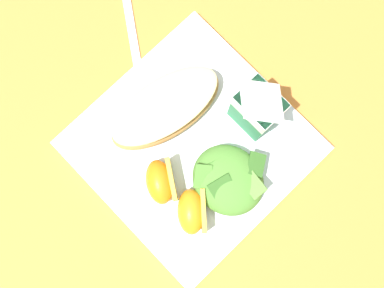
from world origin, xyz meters
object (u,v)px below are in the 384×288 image
object	(u,v)px
white_plate	(192,146)
orange_wedge_front	(161,182)
metal_fork	(128,8)
orange_wedge_middle	(192,212)
green_salad_pile	(230,178)
milk_carton	(258,107)
cheesy_pizza_bread	(165,108)

from	to	relation	value
white_plate	orange_wedge_front	world-z (taller)	orange_wedge_front
metal_fork	orange_wedge_middle	bearing A→B (deg)	-26.20
green_salad_pile	milk_carton	bearing A→B (deg)	115.21
green_salad_pile	orange_wedge_middle	distance (m)	0.07
cheesy_pizza_bread	orange_wedge_front	world-z (taller)	orange_wedge_front
orange_wedge_middle	metal_fork	xyz separation A→B (m)	(-0.28, 0.14, -0.03)
cheesy_pizza_bread	orange_wedge_front	xyz separation A→B (m)	(0.07, -0.07, 0.00)
white_plate	metal_fork	distance (m)	0.23
orange_wedge_front	white_plate	bearing A→B (deg)	97.73
white_plate	cheesy_pizza_bread	xyz separation A→B (m)	(-0.06, 0.01, 0.03)
white_plate	cheesy_pizza_bread	distance (m)	0.07
milk_carton	green_salad_pile	bearing A→B (deg)	-64.79
cheesy_pizza_bread	milk_carton	xyz separation A→B (m)	(0.09, 0.08, 0.04)
orange_wedge_front	orange_wedge_middle	xyz separation A→B (m)	(0.06, 0.00, 0.00)
cheesy_pizza_bread	green_salad_pile	xyz separation A→B (m)	(0.13, -0.00, 0.00)
milk_carton	orange_wedge_middle	distance (m)	0.16
green_salad_pile	orange_wedge_middle	xyz separation A→B (m)	(-0.00, -0.07, -0.00)
white_plate	milk_carton	size ratio (longest dim) A/B	2.55
green_salad_pile	milk_carton	distance (m)	0.10
white_plate	milk_carton	bearing A→B (deg)	71.41
cheesy_pizza_bread	orange_wedge_middle	bearing A→B (deg)	-29.09
green_salad_pile	milk_carton	world-z (taller)	milk_carton
white_plate	orange_wedge_front	bearing A→B (deg)	-82.27
cheesy_pizza_bread	orange_wedge_front	size ratio (longest dim) A/B	2.59
milk_carton	orange_wedge_middle	world-z (taller)	milk_carton
cheesy_pizza_bread	green_salad_pile	world-z (taller)	green_salad_pile
green_salad_pile	metal_fork	bearing A→B (deg)	165.90
milk_carton	orange_wedge_middle	xyz separation A→B (m)	(0.04, -0.15, -0.04)
orange_wedge_front	green_salad_pile	bearing A→B (deg)	49.39
metal_fork	cheesy_pizza_bread	bearing A→B (deg)	-23.75
green_salad_pile	white_plate	bearing A→B (deg)	-176.41
white_plate	orange_wedge_middle	distance (m)	0.10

